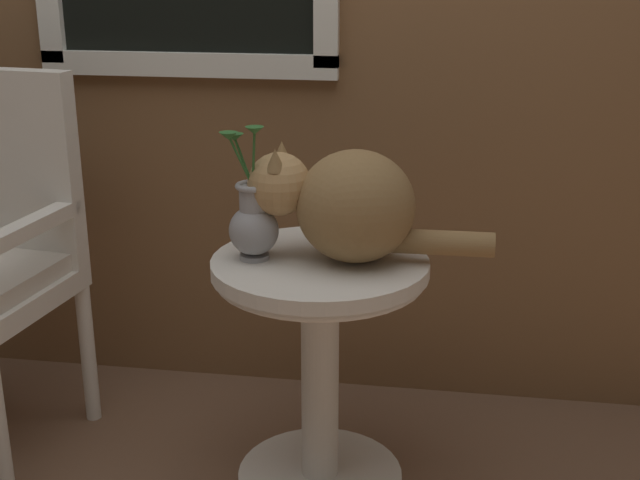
% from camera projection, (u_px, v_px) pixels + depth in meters
% --- Properties ---
extents(wicker_side_table, '(0.54, 0.54, 0.63)m').
position_uv_depth(wicker_side_table, '(320.00, 336.00, 2.14)').
color(wicker_side_table, silver).
rests_on(wicker_side_table, ground_plane).
extents(cat, '(0.59, 0.28, 0.28)m').
position_uv_depth(cat, '(347.00, 204.00, 2.03)').
color(cat, olive).
rests_on(cat, wicker_side_table).
extents(pewter_vase_with_ivy, '(0.13, 0.12, 0.33)m').
position_uv_depth(pewter_vase_with_ivy, '(253.00, 221.00, 2.05)').
color(pewter_vase_with_ivy, '#99999E').
rests_on(pewter_vase_with_ivy, wicker_side_table).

